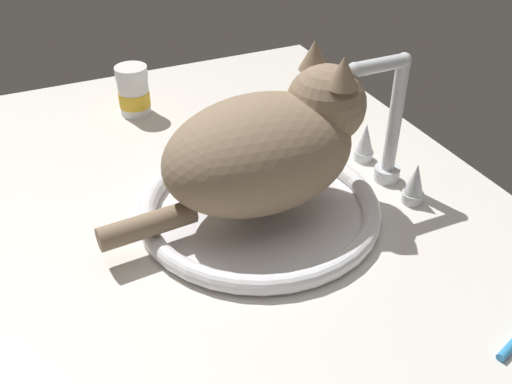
{
  "coord_description": "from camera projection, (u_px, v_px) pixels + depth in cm",
  "views": [
    {
      "loc": [
        58.77,
        -28.18,
        53.87
      ],
      "look_at": [
        -2.35,
        -0.48,
        7.0
      ],
      "focal_mm": 41.04,
      "sensor_mm": 36.0,
      "label": 1
    }
  ],
  "objects": [
    {
      "name": "pill_bottle",
      "position": [
        134.0,
        92.0,
        1.08
      ],
      "size": [
        5.89,
        5.89,
        9.27
      ],
      "color": "white",
      "rests_on": "countertop"
    },
    {
      "name": "sink_basin",
      "position": [
        256.0,
        208.0,
        0.83
      ],
      "size": [
        34.65,
        34.65,
        2.6
      ],
      "color": "white",
      "rests_on": "countertop"
    },
    {
      "name": "cat",
      "position": [
        270.0,
        145.0,
        0.79
      ],
      "size": [
        21.1,
        39.41,
        20.42
      ],
      "color": "#8C755B",
      "rests_on": "sink_basin"
    },
    {
      "name": "faucet",
      "position": [
        389.0,
        135.0,
        0.87
      ],
      "size": [
        16.37,
        11.05,
        20.8
      ],
      "color": "silver",
      "rests_on": "countertop"
    },
    {
      "name": "countertop",
      "position": [
        266.0,
        231.0,
        0.83
      ],
      "size": [
        118.27,
        73.37,
        3.0
      ],
      "primitive_type": "cube",
      "color": "silver",
      "rests_on": "ground"
    }
  ]
}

